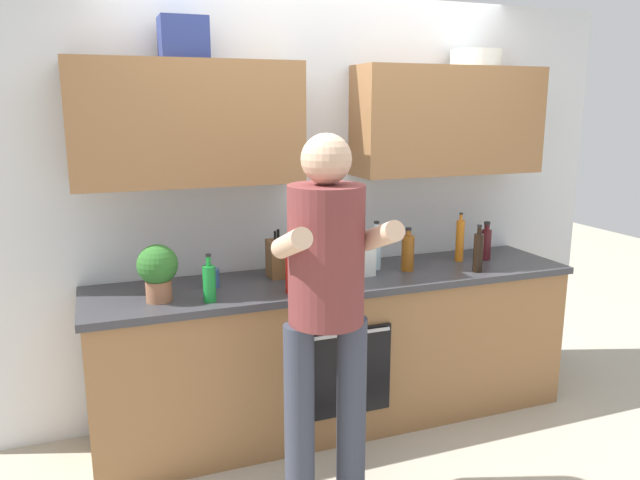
% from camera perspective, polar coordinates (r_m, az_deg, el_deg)
% --- Properties ---
extents(ground_plane, '(12.00, 12.00, 0.00)m').
position_cam_1_polar(ground_plane, '(3.88, 1.69, -16.33)').
color(ground_plane, '#B2A893').
extents(back_wall_unit, '(4.00, 0.38, 2.50)m').
position_cam_1_polar(back_wall_unit, '(3.67, 0.24, 6.74)').
color(back_wall_unit, silver).
rests_on(back_wall_unit, ground).
extents(counter, '(2.84, 0.67, 0.90)m').
position_cam_1_polar(counter, '(3.68, 1.74, -10.17)').
color(counter, olive).
rests_on(counter, ground).
extents(person_standing, '(0.49, 0.45, 1.76)m').
position_cam_1_polar(person_standing, '(2.72, 0.60, -5.20)').
color(person_standing, '#383D4C').
rests_on(person_standing, ground).
extents(bottle_syrup, '(0.08, 0.08, 0.26)m').
position_cam_1_polar(bottle_syrup, '(3.67, 8.20, -1.15)').
color(bottle_syrup, '#8C4C14').
rests_on(bottle_syrup, counter).
extents(bottle_juice, '(0.05, 0.05, 0.31)m').
position_cam_1_polar(bottle_juice, '(3.95, 12.93, -0.01)').
color(bottle_juice, orange).
rests_on(bottle_juice, counter).
extents(bottle_water, '(0.06, 0.06, 0.30)m').
position_cam_1_polar(bottle_water, '(3.68, 5.26, -0.82)').
color(bottle_water, silver).
rests_on(bottle_water, counter).
extents(bottle_oil, '(0.08, 0.08, 0.28)m').
position_cam_1_polar(bottle_oil, '(3.36, -1.67, -2.34)').
color(bottle_oil, olive).
rests_on(bottle_oil, counter).
extents(bottle_wine, '(0.06, 0.06, 0.25)m').
position_cam_1_polar(bottle_wine, '(4.03, 15.25, -0.30)').
color(bottle_wine, '#471419').
rests_on(bottle_wine, counter).
extents(bottle_hotsauce, '(0.07, 0.07, 0.30)m').
position_cam_1_polar(bottle_hotsauce, '(3.21, -2.64, -2.89)').
color(bottle_hotsauce, red).
rests_on(bottle_hotsauce, counter).
extents(bottle_soda, '(0.06, 0.06, 0.25)m').
position_cam_1_polar(bottle_soda, '(3.12, -10.30, -3.95)').
color(bottle_soda, '#198C33').
rests_on(bottle_soda, counter).
extents(bottle_soy, '(0.06, 0.06, 0.28)m').
position_cam_1_polar(bottle_soy, '(3.72, 14.56, -1.09)').
color(bottle_soy, black).
rests_on(bottle_soy, counter).
extents(cup_tea, '(0.09, 0.09, 0.10)m').
position_cam_1_polar(cup_tea, '(3.37, -10.10, -3.52)').
color(cup_tea, '#33598C').
rests_on(cup_tea, counter).
extents(knife_block, '(0.10, 0.14, 0.28)m').
position_cam_1_polar(knife_block, '(3.51, -4.04, -1.73)').
color(knife_block, brown).
rests_on(knife_block, counter).
extents(potted_herb, '(0.20, 0.20, 0.29)m').
position_cam_1_polar(potted_herb, '(3.16, -14.93, -2.66)').
color(potted_herb, '#9E6647').
rests_on(potted_herb, counter).
extents(grocery_bag_produce, '(0.26, 0.19, 0.23)m').
position_cam_1_polar(grocery_bag_produce, '(3.54, 2.83, -1.47)').
color(grocery_bag_produce, silver).
rests_on(grocery_bag_produce, counter).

